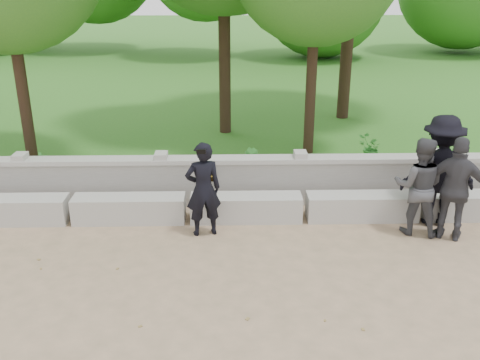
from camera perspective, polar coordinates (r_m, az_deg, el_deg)
The scene contains 11 objects.
ground at distance 7.64m, azimuth -6.50°, elevation -10.43°, with size 80.00×80.00×0.00m, color tan.
lawn at distance 20.85m, azimuth -3.29°, elevation 10.51°, with size 40.00×22.00×0.25m, color #2C651F.
concrete_bench at distance 9.21m, azimuth -5.58°, elevation -3.02°, with size 11.90×0.45×0.45m.
parapet_wall at distance 9.76m, azimuth -5.36°, elevation -0.05°, with size 12.50×0.35×0.90m.
man_main at distance 8.49m, azimuth -3.94°, elevation -1.00°, with size 0.64×0.59×1.57m.
visitor_left at distance 8.99m, azimuth 18.53°, elevation -0.65°, with size 0.94×0.83×1.62m.
visitor_mid at distance 9.38m, azimuth 20.53°, elevation 0.89°, with size 1.23×0.72×1.89m.
visitor_right at distance 8.97m, azimuth 22.05°, elevation -0.94°, with size 1.07×0.82×1.69m.
shrub_a at distance 10.97m, azimuth -20.35°, elevation 1.41°, with size 0.28×0.19×0.53m, color #2C7527.
shrub_b at distance 10.37m, azimuth 1.30°, elevation 1.79°, with size 0.32×0.26×0.58m, color #2C7527.
shrub_c at distance 11.65m, azimuth 13.73°, elevation 3.30°, with size 0.49×0.43×0.55m, color #2C7527.
Camera 1 is at (0.70, -6.47, 3.99)m, focal length 40.00 mm.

